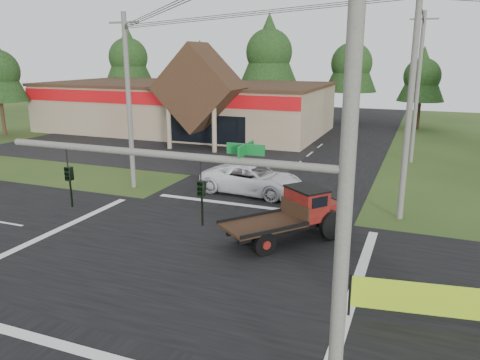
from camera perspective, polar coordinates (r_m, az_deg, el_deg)
The scene contains 18 objects.
ground at distance 19.92m, azimuth -6.53°, elevation -8.99°, with size 120.00×120.00×0.00m, color #253F16.
road_ns at distance 19.91m, azimuth -6.53°, elevation -8.96°, with size 12.00×120.00×0.02m, color black.
road_ew at distance 19.91m, azimuth -6.53°, elevation -8.95°, with size 120.00×12.00×0.02m, color black.
parking_apron at distance 42.49m, azimuth -11.21°, elevation 3.76°, with size 28.00×14.00×0.02m, color black.
cvs_building at distance 51.97m, azimuth -6.63°, elevation 9.02°, with size 30.40×18.20×9.19m.
traffic_signal_mast at distance 9.68m, azimuth 2.42°, elevation -7.03°, with size 8.12×0.24×7.00m.
utility_pole_nr at distance 8.90m, azimuth 12.78°, elevation -1.11°, with size 2.00×0.30×11.00m.
utility_pole_nw at distance 29.37m, azimuth -13.41°, elevation 9.35°, with size 2.00×0.30×10.50m.
utility_pole_ne at distance 24.09m, azimuth 20.03°, elevation 8.92°, with size 2.00×0.30×11.50m.
utility_pole_n at distance 38.06m, azimuth 20.84°, elevation 10.51°, with size 2.00×0.30×11.20m.
tree_row_a at distance 68.08m, azimuth -13.49°, elevation 14.55°, with size 6.72×6.72×12.12m.
tree_row_b at distance 64.73m, azimuth -4.87°, elevation 13.70°, with size 5.60×5.60×10.10m.
tree_row_c at distance 59.99m, azimuth 3.56°, elevation 15.56°, with size 7.28×7.28×13.13m.
tree_row_d at distance 58.64m, azimuth 13.46°, elevation 13.89°, with size 6.16×6.16×11.11m.
tree_row_e at distance 56.02m, azimuth 21.34°, elevation 11.89°, with size 5.04×5.04×9.09m.
antique_flatbed_truck at distance 20.82m, azimuth 5.56°, elevation -4.38°, with size 2.16×5.65×2.36m, color #540C0C, non-canonical shape.
roadside_banner at distance 15.76m, azimuth 21.01°, elevation -13.82°, with size 4.25×0.12×1.45m, color #94BF19, non-canonical shape.
white_pickup at distance 28.06m, azimuth 1.58°, elevation 0.12°, with size 2.89×6.27×1.74m, color white.
Camera 1 is at (8.75, -15.98, 8.04)m, focal length 35.00 mm.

